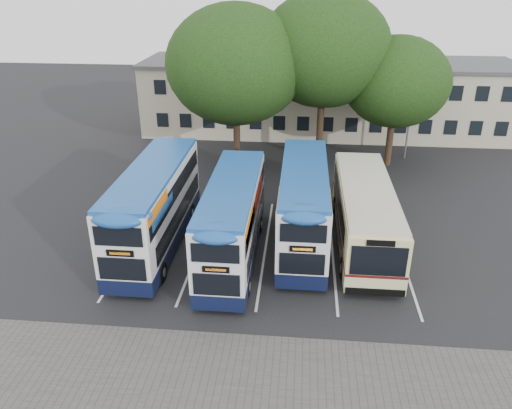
{
  "coord_description": "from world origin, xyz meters",
  "views": [
    {
      "loc": [
        -2.1,
        -17.82,
        13.26
      ],
      "look_at": [
        -4.26,
        5.0,
        2.52
      ],
      "focal_mm": 35.0,
      "sensor_mm": 36.0,
      "label": 1
    }
  ],
  "objects_px": {
    "tree_right": "(396,82)",
    "tree_left": "(236,65)",
    "bus_single": "(365,210)",
    "bus_dd_mid": "(233,217)",
    "bus_dd_right": "(303,203)",
    "lamp_post": "(413,93)",
    "tree_mid": "(324,50)",
    "bus_dd_left": "(155,204)"
  },
  "relations": [
    {
      "from": "tree_mid",
      "to": "bus_single",
      "type": "xyz_separation_m",
      "value": [
        2.14,
        -12.28,
        -6.44
      ]
    },
    {
      "from": "tree_left",
      "to": "bus_dd_mid",
      "type": "distance_m",
      "value": 14.06
    },
    {
      "from": "bus_dd_mid",
      "to": "lamp_post",
      "type": "bearing_deg",
      "value": 54.75
    },
    {
      "from": "tree_mid",
      "to": "bus_single",
      "type": "relative_size",
      "value": 1.13
    },
    {
      "from": "tree_mid",
      "to": "bus_dd_mid",
      "type": "relative_size",
      "value": 1.25
    },
    {
      "from": "tree_mid",
      "to": "tree_right",
      "type": "height_order",
      "value": "tree_mid"
    },
    {
      "from": "tree_left",
      "to": "bus_single",
      "type": "relative_size",
      "value": 1.06
    },
    {
      "from": "bus_dd_left",
      "to": "bus_dd_right",
      "type": "bearing_deg",
      "value": 7.75
    },
    {
      "from": "tree_right",
      "to": "bus_dd_right",
      "type": "xyz_separation_m",
      "value": [
        -6.27,
        -12.43,
        -3.9
      ]
    },
    {
      "from": "bus_single",
      "to": "lamp_post",
      "type": "bearing_deg",
      "value": 71.37
    },
    {
      "from": "bus_dd_right",
      "to": "bus_dd_left",
      "type": "bearing_deg",
      "value": -172.25
    },
    {
      "from": "tree_right",
      "to": "bus_dd_mid",
      "type": "distance_m",
      "value": 17.84
    },
    {
      "from": "lamp_post",
      "to": "bus_dd_mid",
      "type": "height_order",
      "value": "lamp_post"
    },
    {
      "from": "tree_right",
      "to": "tree_left",
      "type": "bearing_deg",
      "value": -172.77
    },
    {
      "from": "lamp_post",
      "to": "tree_left",
      "type": "xyz_separation_m",
      "value": [
        -12.8,
        -3.02,
        2.35
      ]
    },
    {
      "from": "tree_left",
      "to": "bus_dd_left",
      "type": "xyz_separation_m",
      "value": [
        -2.7,
        -12.05,
        -5.05
      ]
    },
    {
      "from": "tree_right",
      "to": "bus_dd_right",
      "type": "bearing_deg",
      "value": -116.76
    },
    {
      "from": "lamp_post",
      "to": "tree_left",
      "type": "relative_size",
      "value": 0.79
    },
    {
      "from": "bus_single",
      "to": "bus_dd_mid",
      "type": "bearing_deg",
      "value": -160.69
    },
    {
      "from": "lamp_post",
      "to": "bus_dd_left",
      "type": "bearing_deg",
      "value": -135.8
    },
    {
      "from": "tree_right",
      "to": "bus_dd_right",
      "type": "height_order",
      "value": "tree_right"
    },
    {
      "from": "tree_right",
      "to": "bus_single",
      "type": "distance_m",
      "value": 13.18
    },
    {
      "from": "bus_dd_right",
      "to": "bus_single",
      "type": "height_order",
      "value": "bus_dd_right"
    },
    {
      "from": "tree_mid",
      "to": "bus_dd_mid",
      "type": "xyz_separation_m",
      "value": [
        -4.57,
        -14.63,
        -6.03
      ]
    },
    {
      "from": "lamp_post",
      "to": "bus_dd_right",
      "type": "relative_size",
      "value": 0.9
    },
    {
      "from": "bus_dd_left",
      "to": "bus_single",
      "type": "height_order",
      "value": "bus_dd_left"
    },
    {
      "from": "lamp_post",
      "to": "bus_dd_left",
      "type": "height_order",
      "value": "lamp_post"
    },
    {
      "from": "lamp_post",
      "to": "bus_dd_left",
      "type": "xyz_separation_m",
      "value": [
        -15.5,
        -15.07,
        -2.69
      ]
    },
    {
      "from": "tree_left",
      "to": "bus_single",
      "type": "xyz_separation_m",
      "value": [
        8.19,
        -10.64,
        -5.6
      ]
    },
    {
      "from": "bus_dd_left",
      "to": "lamp_post",
      "type": "bearing_deg",
      "value": 44.2
    },
    {
      "from": "lamp_post",
      "to": "bus_single",
      "type": "height_order",
      "value": "lamp_post"
    },
    {
      "from": "tree_mid",
      "to": "lamp_post",
      "type": "bearing_deg",
      "value": 11.6
    },
    {
      "from": "lamp_post",
      "to": "bus_dd_mid",
      "type": "xyz_separation_m",
      "value": [
        -11.32,
        -16.01,
        -2.83
      ]
    },
    {
      "from": "tree_right",
      "to": "bus_single",
      "type": "xyz_separation_m",
      "value": [
        -3.03,
        -12.06,
        -4.36
      ]
    },
    {
      "from": "bus_dd_mid",
      "to": "bus_dd_right",
      "type": "bearing_deg",
      "value": 29.76
    },
    {
      "from": "bus_single",
      "to": "tree_left",
      "type": "bearing_deg",
      "value": 127.58
    },
    {
      "from": "tree_mid",
      "to": "bus_dd_right",
      "type": "height_order",
      "value": "tree_mid"
    },
    {
      "from": "bus_dd_mid",
      "to": "bus_dd_left",
      "type": "bearing_deg",
      "value": 167.32
    },
    {
      "from": "tree_mid",
      "to": "bus_single",
      "type": "distance_m",
      "value": 14.03
    },
    {
      "from": "lamp_post",
      "to": "bus_dd_mid",
      "type": "distance_m",
      "value": 19.81
    },
    {
      "from": "bus_dd_left",
      "to": "bus_dd_right",
      "type": "height_order",
      "value": "bus_dd_left"
    },
    {
      "from": "tree_right",
      "to": "bus_single",
      "type": "relative_size",
      "value": 0.86
    }
  ]
}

